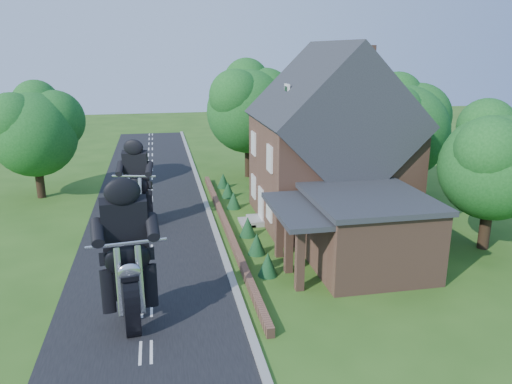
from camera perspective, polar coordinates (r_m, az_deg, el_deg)
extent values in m
plane|color=#2B5317|center=(23.18, -12.28, -9.35)|extent=(120.00, 120.00, 0.00)
cube|color=black|center=(23.17, -12.28, -9.33)|extent=(7.00, 80.00, 0.02)
cube|color=gray|center=(23.32, -3.20, -8.66)|extent=(0.30, 80.00, 0.12)
cube|color=brown|center=(27.93, -3.34, -4.08)|extent=(0.30, 22.00, 0.40)
cube|color=brown|center=(29.48, 8.32, 2.55)|extent=(8.00, 8.00, 6.00)
cube|color=#26282D|center=(28.94, 8.56, 8.33)|extent=(8.48, 8.64, 8.48)
cube|color=brown|center=(29.43, 12.61, 14.51)|extent=(0.60, 0.90, 1.60)
cube|color=white|center=(28.01, 3.57, 11.31)|extent=(0.12, 0.80, 0.90)
cube|color=black|center=(27.99, 3.45, 11.31)|extent=(0.04, 0.55, 0.65)
cube|color=white|center=(28.93, 0.55, -1.55)|extent=(0.10, 1.10, 2.10)
cube|color=gray|center=(29.15, -0.11, -3.28)|extent=(0.80, 1.60, 0.30)
cube|color=gray|center=(29.09, -1.08, -3.48)|extent=(0.80, 1.60, 0.15)
cube|color=white|center=(26.72, 1.52, -1.83)|extent=(0.10, 1.10, 1.40)
cube|color=black|center=(26.71, 1.48, -1.83)|extent=(0.04, 0.92, 1.22)
cube|color=white|center=(30.84, -0.28, 0.63)|extent=(0.10, 1.10, 1.40)
cube|color=black|center=(30.84, -0.32, 0.63)|extent=(0.04, 0.92, 1.22)
cube|color=white|center=(26.02, 1.56, 3.84)|extent=(0.10, 1.10, 1.40)
cube|color=black|center=(26.01, 1.52, 3.84)|extent=(0.04, 0.92, 1.22)
cube|color=white|center=(30.24, -0.29, 5.57)|extent=(0.10, 1.10, 1.40)
cube|color=black|center=(30.24, -0.32, 5.57)|extent=(0.04, 0.92, 1.22)
cube|color=brown|center=(23.66, 12.48, -4.62)|extent=(5.00, 5.60, 3.20)
cube|color=#26282D|center=(23.12, 12.74, -0.63)|extent=(5.30, 5.94, 0.24)
cube|color=#26282D|center=(22.18, 5.33, -2.00)|extent=(2.60, 5.32, 0.22)
cube|color=brown|center=(20.96, 5.03, -7.64)|extent=(0.35, 0.35, 2.80)
cube|color=brown|center=(22.55, 3.76, -5.85)|extent=(0.35, 0.35, 2.80)
cube|color=brown|center=(24.18, 2.66, -4.29)|extent=(0.35, 0.35, 2.80)
cylinder|color=black|center=(27.83, 25.15, -3.10)|extent=(0.56, 0.56, 2.80)
sphere|color=#164E1A|center=(27.11, 25.85, 2.57)|extent=(5.20, 5.20, 5.20)
sphere|color=#164E1A|center=(25.76, 25.53, 4.35)|extent=(3.22, 3.22, 3.22)
sphere|color=#164E1A|center=(27.67, 25.20, 6.75)|extent=(2.86, 2.86, 2.86)
cylinder|color=black|center=(34.43, 16.29, 1.45)|extent=(0.56, 0.56, 3.00)
sphere|color=#164E1A|center=(33.81, 16.71, 6.62)|extent=(6.00, 6.00, 6.00)
sphere|color=#164E1A|center=(34.86, 18.36, 8.24)|extent=(4.32, 4.32, 4.32)
sphere|color=#164E1A|center=(32.38, 15.95, 8.43)|extent=(3.72, 3.72, 3.72)
sphere|color=#164E1A|center=(34.66, 16.21, 10.38)|extent=(3.30, 3.30, 3.30)
cylinder|color=black|center=(40.09, 8.26, 4.37)|extent=(0.56, 0.56, 3.60)
sphere|color=#164E1A|center=(39.51, 8.48, 9.74)|extent=(7.20, 7.20, 7.20)
sphere|color=#164E1A|center=(40.65, 10.39, 11.36)|extent=(5.18, 5.18, 5.18)
sphere|color=#164E1A|center=(37.95, 7.29, 11.72)|extent=(4.46, 4.46, 4.46)
sphere|color=#164E1A|center=(40.71, 8.07, 13.50)|extent=(3.96, 3.96, 3.96)
cylinder|color=black|center=(39.51, -0.49, 4.22)|extent=(0.56, 0.56, 3.40)
sphere|color=#164E1A|center=(38.95, -0.51, 9.21)|extent=(6.40, 6.40, 6.40)
sphere|color=#164E1A|center=(39.76, 1.39, 10.73)|extent=(4.61, 4.61, 4.61)
sphere|color=#164E1A|center=(37.68, -1.94, 10.92)|extent=(3.97, 3.97, 3.97)
sphere|color=#164E1A|center=(40.02, -0.72, 12.61)|extent=(3.52, 3.52, 3.52)
cylinder|color=black|center=(36.82, -23.14, 1.55)|extent=(0.56, 0.56, 2.80)
sphere|color=#164E1A|center=(36.26, -23.65, 6.05)|extent=(5.60, 5.60, 5.60)
sphere|color=#164E1A|center=(36.44, -21.68, 7.64)|extent=(4.03, 4.03, 4.03)
sphere|color=#164E1A|center=(35.52, -25.68, 7.47)|extent=(3.47, 3.47, 3.47)
sphere|color=#164E1A|center=(37.08, -23.49, 9.33)|extent=(3.08, 3.08, 3.08)
cone|color=#11381B|center=(22.49, 1.36, -8.24)|extent=(0.90, 0.90, 1.10)
cone|color=#11381B|center=(24.73, 0.09, -5.91)|extent=(0.90, 0.90, 1.10)
cone|color=#11381B|center=(27.03, -0.95, -3.96)|extent=(0.90, 0.90, 1.10)
cone|color=#11381B|center=(31.71, -2.58, -0.93)|extent=(0.90, 0.90, 1.10)
cone|color=#11381B|center=(34.08, -3.22, 0.28)|extent=(0.90, 0.90, 1.10)
cone|color=#11381B|center=(36.47, -3.78, 1.32)|extent=(0.90, 0.90, 1.10)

